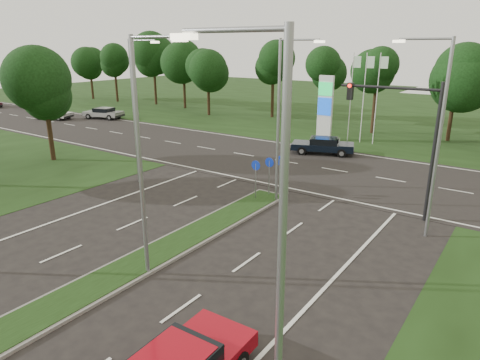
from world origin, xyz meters
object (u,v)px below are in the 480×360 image
Objects in this scene: navy_sedan at (323,145)px; far_car_a at (103,113)px; far_car_c at (30,104)px; far_car_b at (54,114)px.

far_car_a is at bearing 68.12° from navy_sedan.
navy_sedan is 1.37× the size of far_car_c.
navy_sedan is 34.12m from far_car_b.
far_car_c is at bearing 53.63° from far_car_b.
far_car_a is at bearing -89.66° from far_car_c.
navy_sedan is 29.41m from far_car_a.
far_car_c is at bearing 73.94° from far_car_a.
navy_sedan is 1.06× the size of far_car_a.
far_car_a is (-29.39, 0.91, -0.01)m from navy_sedan.
navy_sedan reaches higher than far_car_c.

